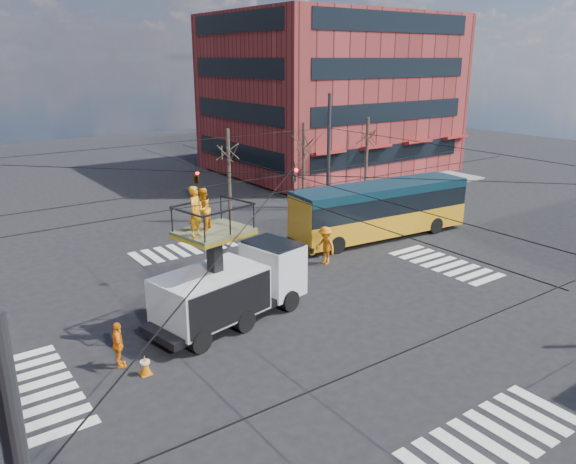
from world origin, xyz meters
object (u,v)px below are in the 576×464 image
(traffic_cone, at_px, (145,365))
(worker_ground, at_px, (118,345))
(city_bus, at_px, (380,209))
(utility_truck, at_px, (231,275))
(flagger, at_px, (325,245))

(traffic_cone, relative_size, worker_ground, 0.43)
(city_bus, bearing_deg, utility_truck, -155.13)
(utility_truck, xyz_separation_m, flagger, (7.19, 2.81, -0.95))
(traffic_cone, bearing_deg, flagger, 22.08)
(utility_truck, height_order, flagger, utility_truck)
(traffic_cone, height_order, worker_ground, worker_ground)
(traffic_cone, distance_m, flagger, 12.64)
(worker_ground, bearing_deg, utility_truck, -65.64)
(utility_truck, distance_m, flagger, 7.78)
(flagger, bearing_deg, worker_ground, -76.47)
(city_bus, bearing_deg, worker_ground, -157.58)
(utility_truck, bearing_deg, city_bus, 7.76)
(worker_ground, bearing_deg, traffic_cone, -138.14)
(city_bus, distance_m, flagger, 5.84)
(worker_ground, height_order, flagger, flagger)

